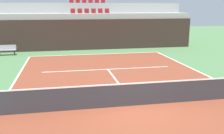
{
  "coord_description": "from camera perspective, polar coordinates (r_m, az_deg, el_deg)",
  "views": [
    {
      "loc": [
        -2.86,
        -9.63,
        3.98
      ],
      "look_at": [
        -0.58,
        2.0,
        1.2
      ],
      "focal_mm": 41.59,
      "sensor_mm": 36.0,
      "label": 1
    }
  ],
  "objects": [
    {
      "name": "stands_tier_upper",
      "position": [
        28.12,
        -5.29,
        9.42
      ],
      "size": [
        19.47,
        2.4,
        4.32
      ],
      "primitive_type": "cube",
      "color": "#9E9E99",
      "rests_on": "ground_plane"
    },
    {
      "name": "court_surface",
      "position": [
        10.81,
        5.13,
        -8.44
      ],
      "size": [
        11.0,
        24.0,
        0.01
      ],
      "primitive_type": "cube",
      "color": "brown",
      "rests_on": "ground_plane"
    },
    {
      "name": "seating_row_lower",
      "position": [
        25.77,
        -4.81,
        12.0
      ],
      "size": [
        3.77,
        0.44,
        0.44
      ],
      "color": "maroon",
      "rests_on": "stands_tier_lower"
    },
    {
      "name": "centre_service_line",
      "position": [
        13.73,
        1.43,
        -3.6
      ],
      "size": [
        0.1,
        6.4,
        0.0
      ],
      "primitive_type": "cube",
      "color": "white",
      "rests_on": "court_surface"
    },
    {
      "name": "back_wall",
      "position": [
        24.47,
        -4.33,
        7.12
      ],
      "size": [
        19.47,
        0.3,
        2.82
      ],
      "primitive_type": "cube",
      "color": "#33231E",
      "rests_on": "ground_plane"
    },
    {
      "name": "stands_tier_lower",
      "position": [
        25.78,
        -4.71,
        8.0
      ],
      "size": [
        19.47,
        2.4,
        3.34
      ],
      "primitive_type": "cube",
      "color": "#9E9E99",
      "rests_on": "ground_plane"
    },
    {
      "name": "service_line_far",
      "position": [
        16.76,
        -0.93,
        -0.5
      ],
      "size": [
        8.26,
        0.1,
        0.0
      ],
      "primitive_type": "cube",
      "color": "white",
      "rests_on": "court_surface"
    },
    {
      "name": "baseline_far",
      "position": [
        22.13,
        -3.47,
        2.84
      ],
      "size": [
        11.0,
        0.1,
        0.0
      ],
      "primitive_type": "cube",
      "color": "white",
      "rests_on": "court_surface"
    },
    {
      "name": "tennis_net",
      "position": [
        10.63,
        5.19,
        -5.91
      ],
      "size": [
        11.08,
        0.08,
        1.07
      ],
      "color": "black",
      "rests_on": "court_surface"
    },
    {
      "name": "player_bench",
      "position": [
        23.31,
        -22.14,
        3.65
      ],
      "size": [
        1.5,
        0.4,
        0.85
      ],
      "color": "#99999E",
      "rests_on": "ground_plane"
    },
    {
      "name": "ground_plane",
      "position": [
        10.81,
        5.13,
        -8.46
      ],
      "size": [
        80.0,
        80.0,
        0.0
      ],
      "primitive_type": "plane",
      "color": "#477042"
    },
    {
      "name": "seating_row_upper",
      "position": [
        28.16,
        -5.41,
        14.08
      ],
      "size": [
        3.77,
        0.44,
        0.44
      ],
      "color": "maroon",
      "rests_on": "stands_tier_upper"
    }
  ]
}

